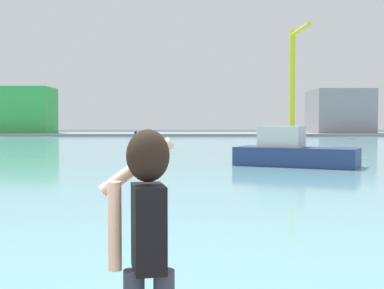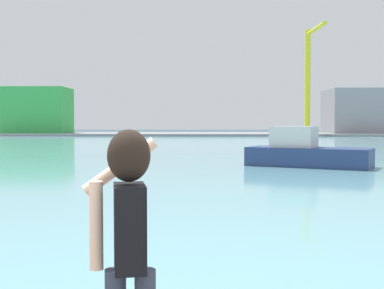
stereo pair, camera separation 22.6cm
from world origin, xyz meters
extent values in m
plane|color=#334751|center=(0.00, 50.00, 0.00)|extent=(220.00, 220.00, 0.00)
cube|color=#6BA8B2|center=(0.00, 52.00, 0.01)|extent=(140.00, 100.00, 0.02)
cube|color=gray|center=(0.00, 92.00, 0.21)|extent=(140.00, 20.00, 0.43)
cube|color=black|center=(0.10, 0.12, 1.73)|extent=(0.27, 0.37, 0.56)
sphere|color=#E0B293|center=(0.10, 0.12, 2.19)|extent=(0.22, 0.22, 0.22)
ellipsoid|color=black|center=(0.10, 0.10, 2.20)|extent=(0.28, 0.26, 0.34)
cylinder|color=#E0B293|center=(-0.12, 0.12, 1.74)|extent=(0.09, 0.09, 0.58)
cylinder|color=#E0B293|center=(0.00, 0.32, 2.11)|extent=(0.53, 0.19, 0.40)
cube|color=black|center=(-0.02, 0.44, 2.28)|extent=(0.03, 0.07, 0.14)
cube|color=navy|center=(6.08, 23.99, 0.54)|extent=(6.94, 5.01, 1.03)
cube|color=silver|center=(5.35, 24.34, 1.63)|extent=(2.85, 2.62, 1.16)
cube|color=green|center=(-31.72, 89.85, 4.70)|extent=(11.83, 8.45, 8.54)
cube|color=gray|center=(28.49, 91.54, 4.52)|extent=(10.63, 11.08, 8.17)
cylinder|color=yellow|center=(18.05, 84.64, 9.51)|extent=(1.00, 1.00, 18.16)
cylinder|color=yellow|center=(18.35, 79.68, 17.79)|extent=(1.29, 9.96, 0.70)
camera|label=1|loc=(0.38, -3.07, 2.41)|focal=46.40mm
camera|label=2|loc=(0.60, -3.07, 2.41)|focal=46.40mm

